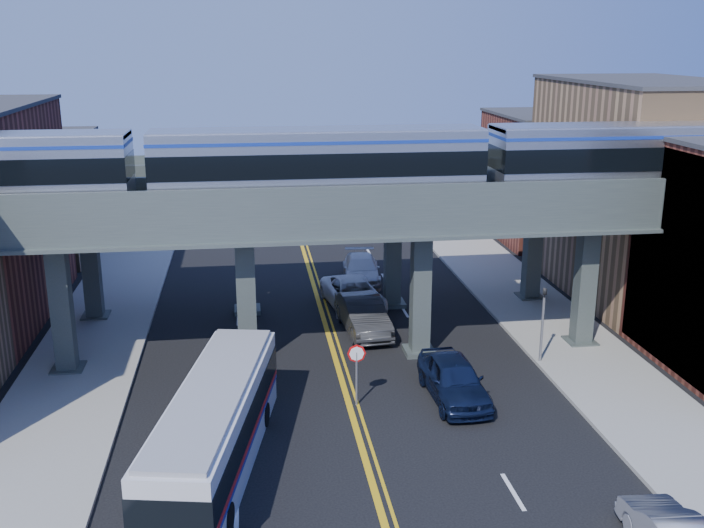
{
  "coord_description": "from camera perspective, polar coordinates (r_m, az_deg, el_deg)",
  "views": [
    {
      "loc": [
        -3.81,
        -25.72,
        14.31
      ],
      "look_at": [
        0.73,
        7.48,
        4.67
      ],
      "focal_mm": 40.0,
      "sensor_mm": 36.0,
      "label": 1
    }
  ],
  "objects": [
    {
      "name": "transit_train",
      "position": [
        34.26,
        -2.47,
        7.38
      ],
      "size": [
        44.51,
        2.79,
        3.24
      ],
      "color": "black",
      "rests_on": "elevated_viaduct_near"
    },
    {
      "name": "car_lane_b",
      "position": [
        39.65,
        0.82,
        -3.72
      ],
      "size": [
        2.36,
        5.62,
        1.81
      ],
      "primitive_type": "imported",
      "rotation": [
        0.0,
        0.0,
        0.08
      ],
      "color": "#2E2F31",
      "rests_on": "ground"
    },
    {
      "name": "elevated_viaduct_far",
      "position": [
        41.64,
        -2.4,
        5.18
      ],
      "size": [
        52.0,
        3.6,
        7.4
      ],
      "color": "#39433F",
      "rests_on": "ground"
    },
    {
      "name": "car_lane_d",
      "position": [
        47.81,
        0.67,
        -0.4
      ],
      "size": [
        2.7,
        5.56,
        1.56
      ],
      "primitive_type": "imported",
      "rotation": [
        0.0,
        0.0,
        -0.1
      ],
      "color": "silver",
      "rests_on": "ground"
    },
    {
      "name": "car_lane_a",
      "position": [
        32.75,
        7.41,
        -8.29
      ],
      "size": [
        2.29,
        5.29,
        1.78
      ],
      "primitive_type": "imported",
      "rotation": [
        0.0,
        0.0,
        0.04
      ],
      "color": "black",
      "rests_on": "ground"
    },
    {
      "name": "sidewalk_east",
      "position": [
        41.39,
        14.51,
        -4.6
      ],
      "size": [
        5.0,
        70.0,
        0.16
      ],
      "primitive_type": "cube",
      "color": "gray",
      "rests_on": "ground"
    },
    {
      "name": "traffic_signal",
      "position": [
        36.33,
        13.72,
        -3.74
      ],
      "size": [
        0.15,
        0.18,
        4.1
      ],
      "color": "slate",
      "rests_on": "ground"
    },
    {
      "name": "building_east_b",
      "position": [
        48.04,
        20.12,
        5.1
      ],
      "size": [
        8.0,
        14.0,
        12.0
      ],
      "primitive_type": "cube",
      "color": "#9E7851",
      "rests_on": "ground"
    },
    {
      "name": "car_lane_c",
      "position": [
        43.15,
        0.1,
        -2.19
      ],
      "size": [
        3.42,
        6.1,
        1.61
      ],
      "primitive_type": "imported",
      "rotation": [
        0.0,
        0.0,
        0.13
      ],
      "color": "white",
      "rests_on": "ground"
    },
    {
      "name": "mural_panel",
      "position": [
        36.22,
        23.03,
        -0.57
      ],
      "size": [
        0.1,
        9.5,
        9.5
      ],
      "primitive_type": "cube",
      "color": "teal",
      "rests_on": "ground"
    },
    {
      "name": "elevated_viaduct_near",
      "position": [
        34.83,
        -1.3,
        3.03
      ],
      "size": [
        52.0,
        3.6,
        7.4
      ],
      "color": "#39433F",
      "rests_on": "ground"
    },
    {
      "name": "sidewalk_west",
      "position": [
        39.21,
        -18.63,
        -6.12
      ],
      "size": [
        5.0,
        70.0,
        0.16
      ],
      "primitive_type": "cube",
      "color": "gray",
      "rests_on": "ground"
    },
    {
      "name": "transit_bus",
      "position": [
        27.73,
        -9.91,
        -11.75
      ],
      "size": [
        4.62,
        11.53,
        2.9
      ],
      "rotation": [
        0.0,
        0.0,
        1.38
      ],
      "color": "silver",
      "rests_on": "ground"
    },
    {
      "name": "building_west_c",
      "position": [
        57.59,
        -22.49,
        4.51
      ],
      "size": [
        8.0,
        10.0,
        8.0
      ],
      "primitive_type": "cube",
      "color": "#9E7851",
      "rests_on": "ground"
    },
    {
      "name": "stop_sign",
      "position": [
        31.61,
        0.34,
        -7.35
      ],
      "size": [
        0.76,
        0.09,
        2.63
      ],
      "color": "slate",
      "rests_on": "ground"
    },
    {
      "name": "building_east_c",
      "position": [
        59.9,
        14.29,
        6.12
      ],
      "size": [
        8.0,
        10.0,
        9.0
      ],
      "primitive_type": "cube",
      "color": "brown",
      "rests_on": "ground"
    },
    {
      "name": "ground",
      "position": [
        29.68,
        0.58,
        -12.78
      ],
      "size": [
        120.0,
        120.0,
        0.0
      ],
      "primitive_type": "plane",
      "color": "black",
      "rests_on": "ground"
    }
  ]
}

